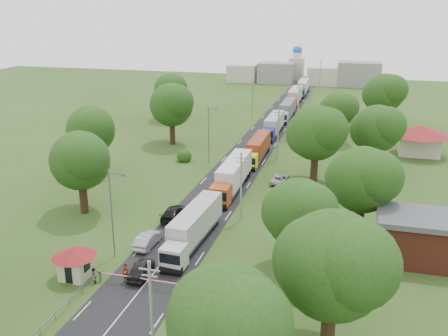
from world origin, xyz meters
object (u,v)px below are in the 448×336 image
(info_sign, at_px, (288,125))
(car_lane_mid, at_px, (148,240))
(boom_barrier, at_px, (129,278))
(guard_booth, at_px, (75,258))
(car_lane_front, at_px, (141,269))
(truck_0, at_px, (193,227))
(pedestrian_near, at_px, (126,273))

(info_sign, height_order, car_lane_mid, info_sign)
(boom_barrier, xyz_separation_m, guard_booth, (-5.84, -0.00, 1.27))
(boom_barrier, height_order, car_lane_front, car_lane_front)
(truck_0, relative_size, car_lane_front, 3.16)
(info_sign, distance_m, truck_0, 49.94)
(info_sign, bearing_deg, guard_booth, -101.68)
(guard_booth, height_order, info_sign, info_sign)
(boom_barrier, bearing_deg, car_lane_front, 79.78)
(info_sign, height_order, car_lane_front, info_sign)
(guard_booth, height_order, truck_0, truck_0)
(boom_barrier, relative_size, car_lane_front, 2.01)
(truck_0, height_order, car_lane_mid, truck_0)
(car_lane_front, bearing_deg, car_lane_mid, -78.03)
(boom_barrier, distance_m, info_sign, 60.39)
(boom_barrier, distance_m, pedestrian_near, 0.78)
(car_lane_mid, bearing_deg, pedestrian_near, 99.09)
(boom_barrier, xyz_separation_m, car_lane_mid, (-1.64, 8.27, -0.09))
(info_sign, distance_m, car_lane_front, 58.39)
(pedestrian_near, bearing_deg, info_sign, 80.57)
(car_lane_front, height_order, pedestrian_near, pedestrian_near)
(car_lane_front, bearing_deg, pedestrian_near, 51.83)
(info_sign, xyz_separation_m, pedestrian_near, (-7.14, -59.50, -2.03))
(boom_barrier, xyz_separation_m, info_sign, (6.56, 60.00, 2.11))
(boom_barrier, bearing_deg, guard_booth, -179.99)
(car_lane_front, height_order, car_lane_mid, car_lane_mid)
(truck_0, bearing_deg, pedestrian_near, -111.21)
(truck_0, distance_m, car_lane_mid, 5.35)
(guard_booth, bearing_deg, car_lane_front, 17.75)
(car_lane_front, bearing_deg, boom_barrier, 74.10)
(boom_barrier, relative_size, truck_0, 0.64)
(car_lane_mid, bearing_deg, car_lane_front, 109.00)
(car_lane_mid, xyz_separation_m, pedestrian_near, (1.06, -7.77, 0.17))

